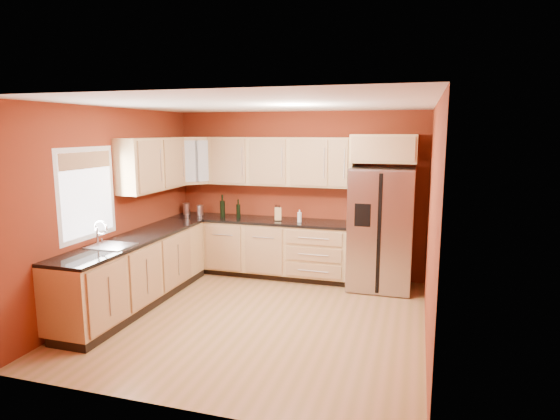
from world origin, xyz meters
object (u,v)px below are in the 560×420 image
(canister_left, at_px, (200,210))
(soap_dispenser, at_px, (300,216))
(refrigerator, at_px, (381,229))
(wine_bottle_a, at_px, (222,206))
(knife_block, at_px, (278,214))

(canister_left, distance_m, soap_dispenser, 1.72)
(canister_left, relative_size, soap_dispenser, 0.89)
(refrigerator, xyz_separation_m, soap_dispenser, (-1.22, -0.01, 0.13))
(refrigerator, height_order, wine_bottle_a, refrigerator)
(knife_block, bearing_deg, refrigerator, -18.78)
(soap_dispenser, bearing_deg, refrigerator, 0.32)
(wine_bottle_a, xyz_separation_m, knife_block, (0.94, -0.01, -0.08))
(canister_left, height_order, soap_dispenser, soap_dispenser)
(knife_block, bearing_deg, wine_bottle_a, 161.98)
(knife_block, height_order, soap_dispenser, knife_block)
(canister_left, distance_m, knife_block, 1.36)
(wine_bottle_a, bearing_deg, soap_dispenser, -2.11)
(canister_left, relative_size, wine_bottle_a, 0.46)
(wine_bottle_a, xyz_separation_m, soap_dispenser, (1.29, -0.05, -0.09))
(canister_left, distance_m, wine_bottle_a, 0.44)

